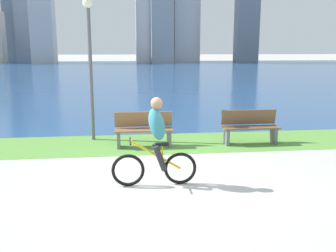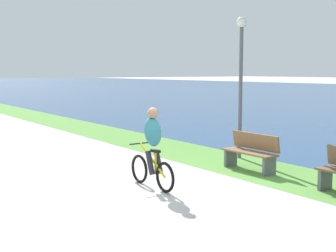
{
  "view_description": "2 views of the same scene",
  "coord_description": "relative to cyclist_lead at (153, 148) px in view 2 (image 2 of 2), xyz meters",
  "views": [
    {
      "loc": [
        -0.83,
        -6.84,
        2.51
      ],
      "look_at": [
        0.01,
        0.23,
        1.03
      ],
      "focal_mm": 40.16,
      "sensor_mm": 36.0,
      "label": 1
    },
    {
      "loc": [
        7.59,
        -5.21,
        2.37
      ],
      "look_at": [
        -0.46,
        0.32,
        1.22
      ],
      "focal_mm": 49.83,
      "sensor_mm": 36.0,
      "label": 2
    }
  ],
  "objects": [
    {
      "name": "cyclist_lead",
      "position": [
        0.0,
        0.0,
        0.0
      ],
      "size": [
        1.59,
        0.52,
        1.65
      ],
      "color": "black",
      "rests_on": "ground"
    },
    {
      "name": "grass_strip_bayside",
      "position": [
        0.26,
        3.11,
        -0.83
      ],
      "size": [
        120.0,
        2.22,
        0.01
      ],
      "primitive_type": "cube",
      "color": "#59933D",
      "rests_on": "ground"
    },
    {
      "name": "lamppost_tall",
      "position": [
        -1.44,
        3.76,
        1.67
      ],
      "size": [
        0.28,
        0.28,
        3.81
      ],
      "color": "#595960",
      "rests_on": "ground"
    },
    {
      "name": "ground_plane",
      "position": [
        0.26,
        0.19,
        -0.83
      ],
      "size": [
        300.0,
        300.0,
        0.0
      ],
      "primitive_type": "plane",
      "color": "#B2AFA8"
    },
    {
      "name": "bench_far_along_path",
      "position": [
        -0.07,
        2.85,
        -0.38
      ],
      "size": [
        1.5,
        0.47,
        0.9
      ],
      "color": "brown",
      "rests_on": "ground"
    }
  ]
}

